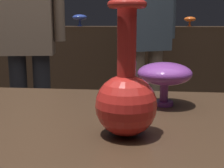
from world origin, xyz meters
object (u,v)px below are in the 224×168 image
object	(u,v)px
shelf_vase_far_left	(27,18)
shelf_vase_left	(80,18)
visitor_near_left	(27,28)
shelf_vase_right	(190,19)
vase_left_accent	(165,75)
vase_centerpiece	(126,96)
visitor_center_back	(147,28)

from	to	relation	value
shelf_vase_far_left	shelf_vase_left	distance (m)	0.52
shelf_vase_left	visitor_near_left	world-z (taller)	visitor_near_left
shelf_vase_right	visitor_near_left	size ratio (longest dim) A/B	0.06
vase_left_accent	shelf_vase_left	world-z (taller)	shelf_vase_left
shelf_vase_far_left	shelf_vase_left	size ratio (longest dim) A/B	0.87
vase_centerpiece	shelf_vase_right	bearing A→B (deg)	79.19
shelf_vase_left	visitor_near_left	xyz separation A→B (m)	(-0.10, -1.10, -0.07)
vase_left_accent	vase_centerpiece	bearing A→B (deg)	-110.66
vase_left_accent	shelf_vase_far_left	size ratio (longest dim) A/B	1.29
vase_centerpiece	shelf_vase_right	xyz separation A→B (m)	(0.45, 2.34, 0.17)
vase_left_accent	shelf_vase_right	size ratio (longest dim) A/B	1.47
vase_centerpiece	shelf_vase_left	xyz separation A→B (m)	(-0.59, 2.35, 0.19)
shelf_vase_right	visitor_near_left	world-z (taller)	visitor_near_left
vase_centerpiece	vase_left_accent	world-z (taller)	vase_centerpiece
shelf_vase_right	visitor_center_back	distance (m)	0.79
shelf_vase_far_left	vase_left_accent	bearing A→B (deg)	-60.00
visitor_center_back	visitor_near_left	bearing A→B (deg)	-0.09
shelf_vase_right	vase_centerpiece	bearing A→B (deg)	-100.81
vase_left_accent	visitor_center_back	world-z (taller)	visitor_center_back
vase_centerpiece	shelf_vase_left	size ratio (longest dim) A/B	2.00
visitor_near_left	vase_centerpiece	bearing A→B (deg)	108.80
vase_left_accent	shelf_vase_right	distance (m)	2.13
shelf_vase_right	visitor_center_back	world-z (taller)	visitor_center_back
vase_centerpiece	shelf_vase_left	bearing A→B (deg)	104.12
shelf_vase_left	visitor_center_back	distance (m)	0.95
shelf_vase_left	visitor_near_left	distance (m)	1.10
vase_centerpiece	shelf_vase_far_left	world-z (taller)	shelf_vase_far_left
shelf_vase_far_left	visitor_near_left	distance (m)	1.16
vase_left_accent	shelf_vase_far_left	distance (m)	2.42
shelf_vase_left	visitor_near_left	size ratio (longest dim) A/B	0.08
vase_left_accent	shelf_vase_far_left	xyz separation A→B (m)	(-1.21, 2.09, 0.18)
shelf_vase_left	visitor_near_left	bearing A→B (deg)	-95.41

